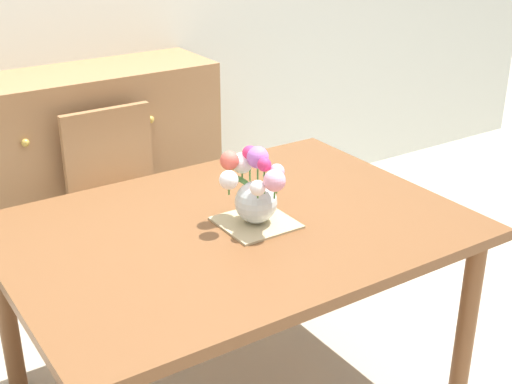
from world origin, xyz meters
TOP-DOWN VIEW (x-y plane):
  - dining_table at (0.00, 0.00)m, footprint 1.56×1.13m
  - chair_far at (-0.05, 0.91)m, footprint 0.42×0.42m
  - dresser at (-0.09, 1.33)m, footprint 1.40×0.47m
  - placemat at (0.06, -0.04)m, footprint 0.24×0.24m
  - flower_vase at (0.06, -0.04)m, footprint 0.25×0.27m

SIDE VIEW (x-z plane):
  - dresser at x=-0.09m, z-range 0.00..1.00m
  - chair_far at x=-0.05m, z-range 0.07..0.97m
  - dining_table at x=0.00m, z-range 0.29..1.02m
  - placemat at x=0.06m, z-range 0.73..0.74m
  - flower_vase at x=0.06m, z-range 0.74..1.00m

